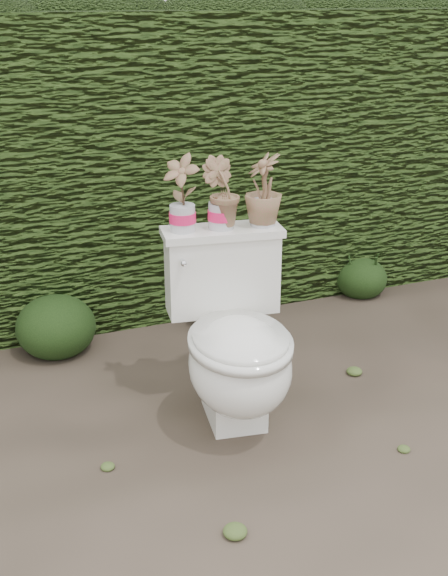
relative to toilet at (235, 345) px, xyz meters
name	(u,v)px	position (x,y,z in m)	size (l,w,h in m)	color
ground	(205,436)	(-0.16, -0.07, -0.36)	(60.00, 60.00, 0.00)	brown
hedge	(105,163)	(-0.16, 1.53, 0.44)	(8.00, 1.00, 1.60)	#3A551C
toilet	(235,345)	(0.00, 0.00, 0.00)	(0.55, 0.74, 0.78)	white
potted_plant_left	(182,195)	(-0.13, 0.26, 0.57)	(0.16, 0.11, 0.30)	#2F7C26
potted_plant_center	(221,195)	(0.03, 0.24, 0.56)	(0.15, 0.12, 0.28)	#2F7C26
potted_plant_right	(264,192)	(0.21, 0.21, 0.56)	(0.16, 0.16, 0.29)	#2F7C26
liriope_clump_2	(55,322)	(-0.59, 0.92, -0.20)	(0.40, 0.40, 0.32)	#213914
liriope_clump_3	(225,297)	(0.32, 0.93, -0.21)	(0.36, 0.36, 0.29)	#213914
liriope_clump_4	(361,274)	(1.23, 1.01, -0.23)	(0.31, 0.31, 0.25)	#213914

